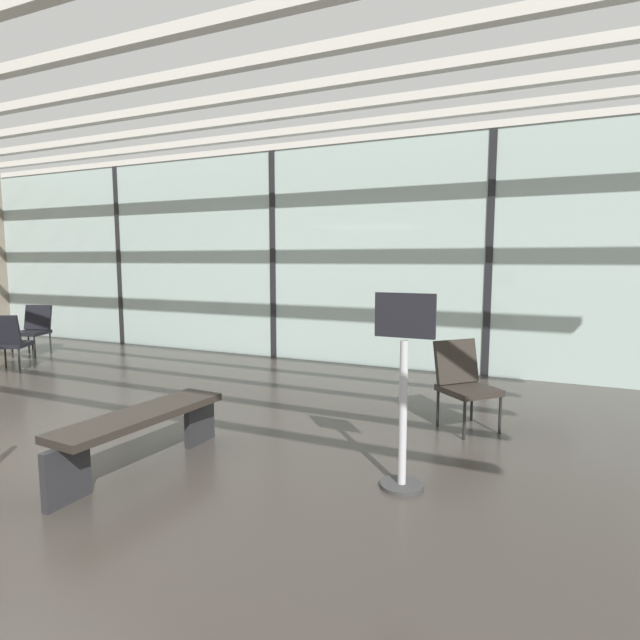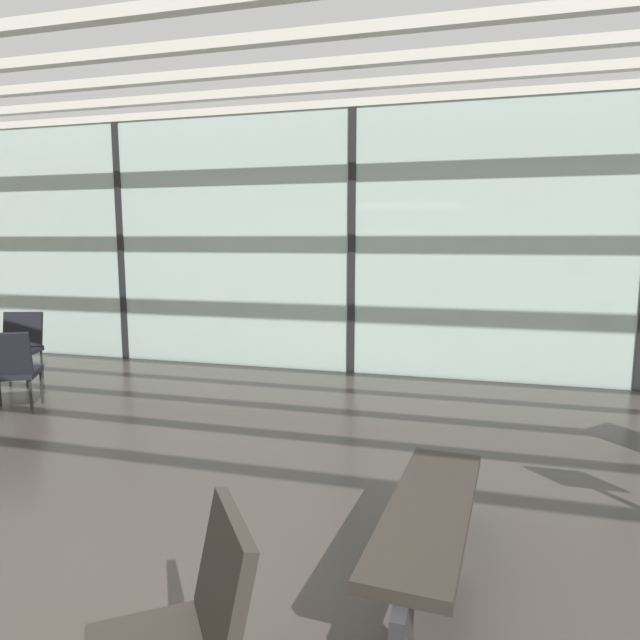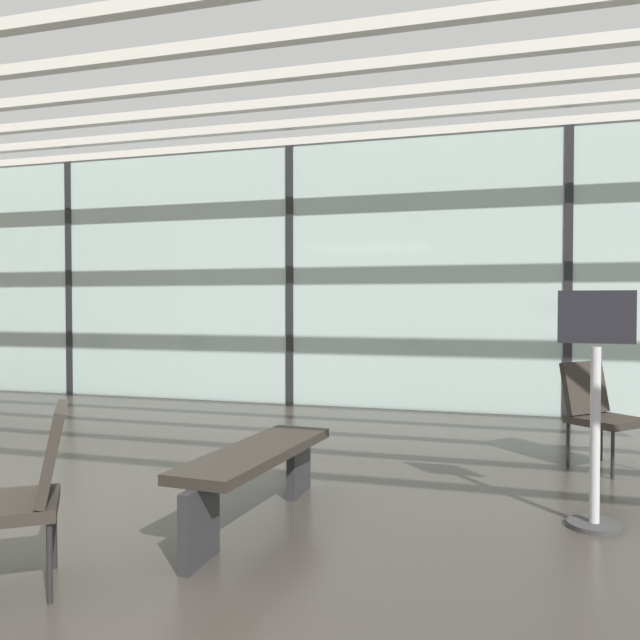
{
  "view_description": "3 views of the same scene",
  "coord_description": "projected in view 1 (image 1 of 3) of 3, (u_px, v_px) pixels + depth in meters",
  "views": [
    {
      "loc": [
        4.35,
        -2.42,
        1.68
      ],
      "look_at": [
        0.49,
        6.0,
        0.58
      ],
      "focal_mm": 28.7,
      "sensor_mm": 36.0,
      "label": 1
    },
    {
      "loc": [
        1.59,
        -2.13,
        1.79
      ],
      "look_at": [
        -0.34,
        4.82,
        0.75
      ],
      "focal_mm": 31.54,
      "sensor_mm": 36.0,
      "label": 2
    },
    {
      "loc": [
        2.95,
        -3.17,
        1.37
      ],
      "look_at": [
        0.2,
        5.91,
        1.12
      ],
      "focal_mm": 36.97,
      "sensor_mm": 36.0,
      "label": 3
    }
  ],
  "objects": [
    {
      "name": "waiting_bench",
      "position": [
        142.0,
        425.0,
        4.08
      ],
      "size": [
        0.51,
        1.7,
        0.47
      ],
      "rotation": [
        0.0,
        0.0,
        1.5
      ],
      "color": "#28231E",
      "rests_on": "ground"
    },
    {
      "name": "info_sign",
      "position": [
        403.0,
        398.0,
        3.7
      ],
      "size": [
        0.44,
        0.32,
        1.44
      ],
      "color": "#333333",
      "rests_on": "ground"
    },
    {
      "name": "lounge_chair_0",
      "position": [
        8.0,
        339.0,
        7.6
      ],
      "size": [
        0.67,
        0.69,
        0.87
      ],
      "rotation": [
        0.0,
        0.0,
        3.64
      ],
      "color": "black",
      "rests_on": "ground"
    },
    {
      "name": "window_mullion_0",
      "position": [
        120.0,
        257.0,
        10.12
      ],
      "size": [
        0.1,
        0.12,
        3.46
      ],
      "primitive_type": "cube",
      "color": "black",
      "rests_on": "ground"
    },
    {
      "name": "glass_curtain_wall",
      "position": [
        274.0,
        256.0,
        8.67
      ],
      "size": [
        14.0,
        0.08,
        3.46
      ],
      "primitive_type": "cube",
      "color": "#A3B7B2",
      "rests_on": "ground"
    },
    {
      "name": "window_mullion_1",
      "position": [
        274.0,
        256.0,
        8.67
      ],
      "size": [
        0.1,
        0.12,
        3.46
      ],
      "primitive_type": "cube",
      "color": "black",
      "rests_on": "ground"
    },
    {
      "name": "window_mullion_2",
      "position": [
        490.0,
        255.0,
        7.22
      ],
      "size": [
        0.1,
        0.12,
        3.46
      ],
      "primitive_type": "cube",
      "color": "black",
      "rests_on": "ground"
    },
    {
      "name": "parked_airplane",
      "position": [
        353.0,
        252.0,
        13.43
      ],
      "size": [
        12.26,
        3.77,
        3.77
      ],
      "color": "silver",
      "rests_on": "ground"
    },
    {
      "name": "ceiling_slats",
      "position": [
        120.0,
        87.0,
        5.48
      ],
      "size": [
        13.72,
        6.72,
        0.1
      ],
      "color": "beige",
      "rests_on": "glass_curtain_wall"
    },
    {
      "name": "lounge_chair_3",
      "position": [
        34.0,
        327.0,
        9.0
      ],
      "size": [
        0.62,
        0.65,
        0.87
      ],
      "rotation": [
        0.0,
        0.0,
        0.31
      ],
      "color": "black",
      "rests_on": "ground"
    },
    {
      "name": "lounge_chair_1",
      "position": [
        464.0,
        379.0,
        5.08
      ],
      "size": [
        0.71,
        0.71,
        0.87
      ],
      "rotation": [
        0.0,
        0.0,
        0.82
      ],
      "color": "#28231E",
      "rests_on": "ground"
    }
  ]
}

